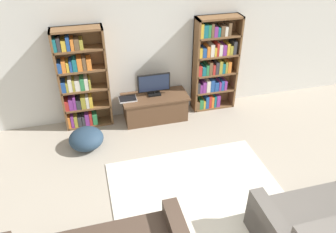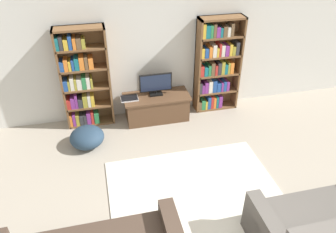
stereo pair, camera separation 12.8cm
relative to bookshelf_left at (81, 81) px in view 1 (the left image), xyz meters
name	(u,v)px [view 1 (the left image)]	position (x,y,z in m)	size (l,w,h in m)	color
wall_back	(148,48)	(1.25, 0.18, 0.41)	(8.80, 0.06, 2.60)	silver
bookshelf_left	(81,81)	(0.00, 0.00, 0.00)	(0.85, 0.30, 1.84)	brown
bookshelf_right	(213,65)	(2.49, 0.00, 0.03)	(0.85, 0.30, 1.84)	brown
tv_stand	(155,107)	(1.29, -0.16, -0.64)	(1.23, 0.56, 0.49)	brown
television	(154,84)	(1.29, -0.11, -0.18)	(0.61, 0.16, 0.42)	black
laptop	(128,99)	(0.78, -0.16, -0.39)	(0.32, 0.25, 0.03)	silver
area_rug	(198,194)	(1.43, -2.26, -0.88)	(2.44, 1.95, 0.02)	beige
couch_right_sofa	(331,228)	(2.66, -3.44, -0.60)	(1.65, 0.99, 0.92)	#56514C
beanbag_ottoman	(86,139)	(-0.04, -0.73, -0.72)	(0.58, 0.58, 0.34)	#23384C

